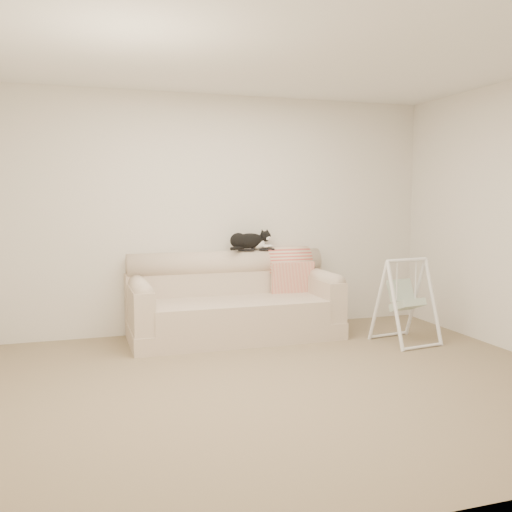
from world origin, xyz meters
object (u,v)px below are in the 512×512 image
Objects in this scene: sofa at (233,304)px; remote_b at (267,249)px; baby_swing at (405,300)px; remote_a at (246,250)px; tuxedo_cat at (249,241)px.

remote_b reaches higher than sofa.
remote_b reaches higher than baby_swing.
remote_a is 0.21× the size of baby_swing.
remote_b is 0.20× the size of baby_swing.
remote_b is 0.22m from tuxedo_cat.
tuxedo_cat is 0.64× the size of baby_swing.
remote_a is 1.78m from baby_swing.
tuxedo_cat is (-0.19, 0.03, 0.10)m from remote_b.
sofa is at bearing -134.80° from remote_a.
remote_a is at bearing 45.20° from sofa.
remote_a reaches higher than remote_b.
remote_a reaches higher than baby_swing.
sofa is 1.79m from baby_swing.
sofa is 11.85× the size of remote_a.
tuxedo_cat is at bearing 42.44° from sofa.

